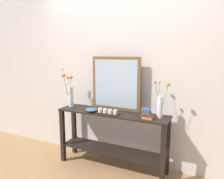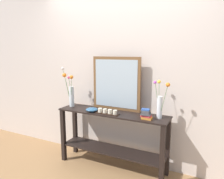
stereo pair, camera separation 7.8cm
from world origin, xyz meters
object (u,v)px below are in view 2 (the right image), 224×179
at_px(tall_vase_left, 71,91).
at_px(decorative_bowl, 92,109).
at_px(vase_right, 160,103).
at_px(book_stack, 146,115).
at_px(console_table, 112,133).
at_px(mirror_leaning, 116,84).
at_px(candle_tray, 107,112).

distance_m(tall_vase_left, decorative_bowl, 0.48).
bearing_deg(vase_right, book_stack, -141.65).
relative_size(tall_vase_left, vase_right, 1.26).
bearing_deg(book_stack, tall_vase_left, 176.02).
bearing_deg(console_table, vase_right, 2.33).
height_order(mirror_leaning, decorative_bowl, mirror_leaning).
height_order(mirror_leaning, tall_vase_left, mirror_leaning).
relative_size(tall_vase_left, candle_tray, 1.86).
bearing_deg(console_table, mirror_leaning, 94.99).
xyz_separation_m(console_table, mirror_leaning, (-0.01, 0.15, 0.67)).
bearing_deg(tall_vase_left, candle_tray, -8.79).
xyz_separation_m(decorative_bowl, book_stack, (0.77, 0.01, 0.03)).
xyz_separation_m(vase_right, book_stack, (-0.14, -0.11, -0.13)).
distance_m(vase_right, candle_tray, 0.69).
distance_m(mirror_leaning, book_stack, 0.65).
distance_m(candle_tray, decorative_bowl, 0.25).
height_order(decorative_bowl, book_stack, book_stack).
bearing_deg(book_stack, console_table, 170.73).
bearing_deg(decorative_bowl, tall_vase_left, 167.53).
relative_size(candle_tray, decorative_bowl, 1.91).
distance_m(mirror_leaning, tall_vase_left, 0.71).
height_order(candle_tray, decorative_bowl, candle_tray).
bearing_deg(tall_vase_left, console_table, -0.05).
relative_size(console_table, decorative_bowl, 9.33).
bearing_deg(vase_right, tall_vase_left, -178.90).
distance_m(vase_right, book_stack, 0.22).
bearing_deg(console_table, candle_tray, -98.41).
distance_m(mirror_leaning, decorative_bowl, 0.49).
xyz_separation_m(console_table, decorative_bowl, (-0.26, -0.09, 0.33)).
relative_size(console_table, mirror_leaning, 2.08).
relative_size(mirror_leaning, candle_tray, 2.35).
distance_m(console_table, decorative_bowl, 0.43).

